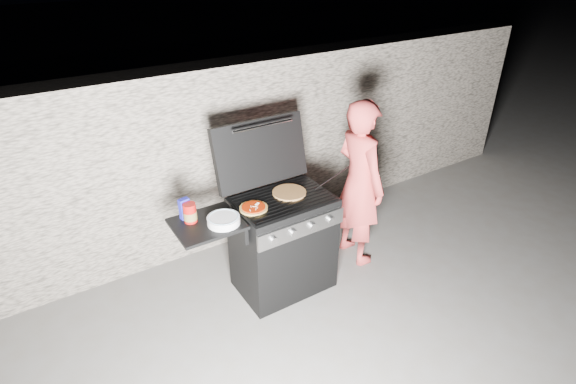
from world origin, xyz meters
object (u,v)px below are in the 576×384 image
gas_grill (258,253)px  pizza_topped (254,208)px  sauce_jar (190,213)px  person (359,183)px

gas_grill → pizza_topped: pizza_topped is taller
gas_grill → pizza_topped: (-0.04, -0.03, 0.47)m
gas_grill → sauce_jar: (-0.51, 0.08, 0.52)m
gas_grill → sauce_jar: 0.74m
gas_grill → sauce_jar: sauce_jar is taller
gas_grill → person: size_ratio=0.84×
pizza_topped → person: size_ratio=0.14×
pizza_topped → sauce_jar: sauce_jar is taller
sauce_jar → pizza_topped: bearing=-12.7°
pizza_topped → sauce_jar: (-0.48, 0.11, 0.05)m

